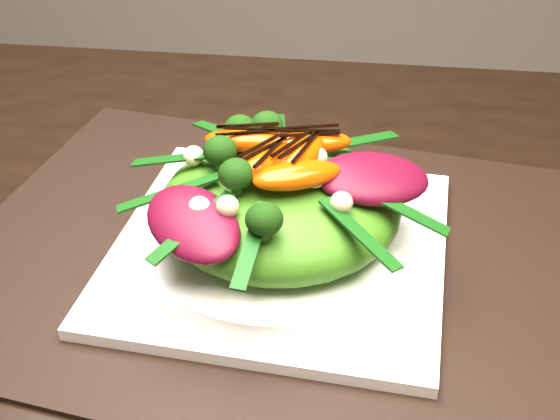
# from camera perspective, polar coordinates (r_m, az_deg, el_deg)

# --- Properties ---
(dining_table) EXTENTS (1.60, 0.90, 0.75)m
(dining_table) POSITION_cam_1_polar(r_m,az_deg,el_deg) (0.62, -3.74, -6.78)
(dining_table) COLOR black
(dining_table) RESTS_ON floor
(placemat) EXTENTS (0.59, 0.48, 0.00)m
(placemat) POSITION_cam_1_polar(r_m,az_deg,el_deg) (0.63, -0.00, -3.40)
(placemat) COLOR black
(placemat) RESTS_ON dining_table
(plate_base) EXTENTS (0.29, 0.29, 0.01)m
(plate_base) POSITION_cam_1_polar(r_m,az_deg,el_deg) (0.62, 0.00, -2.87)
(plate_base) COLOR white
(plate_base) RESTS_ON placemat
(salad_bowl) EXTENTS (0.28, 0.28, 0.02)m
(salad_bowl) POSITION_cam_1_polar(r_m,az_deg,el_deg) (0.61, 0.00, -1.83)
(salad_bowl) COLOR white
(salad_bowl) RESTS_ON plate_base
(lettuce_mound) EXTENTS (0.25, 0.25, 0.07)m
(lettuce_mound) POSITION_cam_1_polar(r_m,az_deg,el_deg) (0.60, 0.00, 0.47)
(lettuce_mound) COLOR #407B16
(lettuce_mound) RESTS_ON salad_bowl
(radicchio_leaf) EXTENTS (0.10, 0.08, 0.02)m
(radicchio_leaf) POSITION_cam_1_polar(r_m,az_deg,el_deg) (0.57, 7.07, 2.40)
(radicchio_leaf) COLOR #490719
(radicchio_leaf) RESTS_ON lettuce_mound
(orange_segment) EXTENTS (0.07, 0.06, 0.02)m
(orange_segment) POSITION_cam_1_polar(r_m,az_deg,el_deg) (0.61, -1.38, 5.38)
(orange_segment) COLOR #D03903
(orange_segment) RESTS_ON lettuce_mound
(broccoli_floret) EXTENTS (0.04, 0.04, 0.04)m
(broccoli_floret) POSITION_cam_1_polar(r_m,az_deg,el_deg) (0.61, -6.34, 5.35)
(broccoli_floret) COLOR black
(broccoli_floret) RESTS_ON lettuce_mound
(macadamia_nut) EXTENTS (0.02, 0.02, 0.02)m
(macadamia_nut) POSITION_cam_1_polar(r_m,az_deg,el_deg) (0.55, 3.70, 1.25)
(macadamia_nut) COLOR #C9B58E
(macadamia_nut) RESTS_ON lettuce_mound
(balsamic_drizzle) EXTENTS (0.04, 0.03, 0.00)m
(balsamic_drizzle) POSITION_cam_1_polar(r_m,az_deg,el_deg) (0.60, -1.39, 6.21)
(balsamic_drizzle) COLOR black
(balsamic_drizzle) RESTS_ON orange_segment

